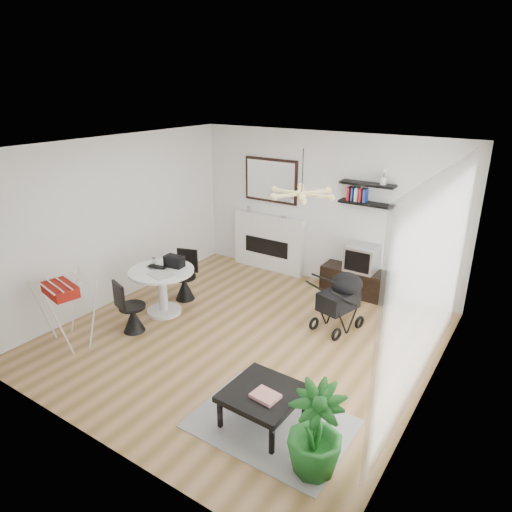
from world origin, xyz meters
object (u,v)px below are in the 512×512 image
Objects in this scene: dining_table at (162,285)px; drying_rack at (68,311)px; crt_tv at (362,258)px; potted_plant at (315,430)px; fireplace at (269,236)px; tv_console at (357,282)px; coffee_table at (263,395)px; stroller at (340,303)px.

dining_table is 1.07× the size of drying_rack.
potted_plant is at bearing -74.42° from crt_tv.
fireplace reaches higher than crt_tv.
drying_rack reaches higher than dining_table.
coffee_table is at bearing -84.03° from tv_console.
dining_table is 1.45m from drying_rack.
fireplace is 1.96m from tv_console.
stroller is at bearing 23.78° from dining_table.
dining_table is at bearing 154.88° from coffee_table.
fireplace is at bearing 126.87° from potted_plant.
stroller is at bearing -82.11° from crt_tv.
potted_plant is (3.44, -1.55, -0.02)m from dining_table.
tv_console is 0.45m from crt_tv.
potted_plant is (0.75, -0.29, 0.11)m from coffee_table.
potted_plant is (0.91, -2.66, 0.06)m from stroller.
tv_console is 2.43× the size of crt_tv.
fireplace is 1.95m from crt_tv.
fireplace is 2.55m from stroller.
crt_tv is 0.54× the size of potted_plant.
stroller is (0.22, -1.24, 0.18)m from tv_console.
crt_tv is at bearing -4.46° from fireplace.
coffee_table is at bearing 158.92° from potted_plant.
fireplace is at bearing 90.14° from drying_rack.
potted_plant reaches higher than tv_console.
crt_tv is at bearing 44.92° from dining_table.
crt_tv is 4.05m from potted_plant.
dining_table reaches higher than tv_console.
tv_console is 1.30× the size of drying_rack.
fireplace reaches higher than drying_rack.
tv_console is at bearing 45.52° from dining_table.
dining_table is at bearing -135.08° from crt_tv.
coffee_table is at bearing 14.69° from drying_rack.
dining_table is 3.77m from potted_plant.
tv_console is 1.57× the size of coffee_table.
dining_table is at bearing 155.75° from potted_plant.
tv_console is at bearing 106.19° from potted_plant.
drying_rack reaches higher than potted_plant.
dining_table is 1.08× the size of potted_plant.
dining_table is 1.07× the size of stroller.
drying_rack is at bearing -126.84° from crt_tv.
crt_tv reaches higher than coffee_table.
stroller is at bearing -80.07° from tv_console.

